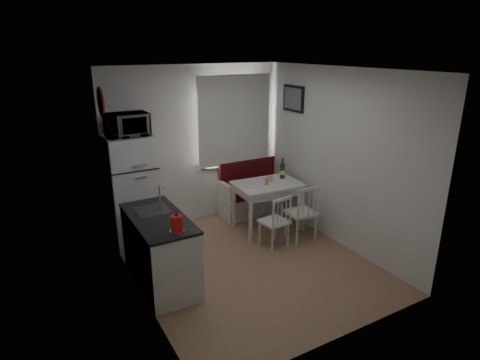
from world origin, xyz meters
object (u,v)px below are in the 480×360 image
at_px(fridge, 132,191).
at_px(wine_bottle, 282,168).
at_px(chair_left, 278,217).
at_px(kitchen_counter, 160,249).
at_px(microwave, 127,125).
at_px(dining_table, 268,188).
at_px(kettle, 177,224).
at_px(bench, 256,195).
at_px(chair_right, 305,207).

distance_m(fridge, wine_bottle, 2.42).
relative_size(chair_left, fridge, 0.26).
bearing_deg(kitchen_counter, microwave, 89.06).
relative_size(dining_table, kettle, 4.83).
height_order(kitchen_counter, chair_left, kitchen_counter).
bearing_deg(kettle, dining_table, 31.45).
xyz_separation_m(kitchen_counter, kettle, (0.05, -0.54, 0.56)).
bearing_deg(microwave, wine_bottle, -9.80).
xyz_separation_m(kitchen_counter, fridge, (0.02, 1.24, 0.38)).
height_order(kitchen_counter, wine_bottle, kitchen_counter).
relative_size(bench, kettle, 5.94).
distance_m(chair_left, fridge, 2.18).
xyz_separation_m(fridge, wine_bottle, (2.37, -0.46, 0.12)).
bearing_deg(bench, kettle, -139.12).
bearing_deg(kitchen_counter, chair_left, 0.98).
relative_size(fridge, kettle, 7.42).
bearing_deg(kitchen_counter, bench, 31.25).
height_order(chair_left, chair_right, chair_right).
xyz_separation_m(kitchen_counter, chair_left, (1.79, 0.03, 0.04)).
relative_size(fridge, microwave, 2.89).
height_order(bench, kettle, kettle).
bearing_deg(wine_bottle, dining_table, -164.05).
relative_size(dining_table, fridge, 0.65).
xyz_separation_m(chair_left, microwave, (-1.77, 1.16, 1.33)).
bearing_deg(fridge, wine_bottle, -10.97).
height_order(chair_right, fridge, fridge).
xyz_separation_m(dining_table, chair_left, (-0.25, -0.65, -0.19)).
bearing_deg(microwave, kettle, -89.01).
bearing_deg(chair_right, bench, 96.17).
distance_m(chair_right, kettle, 2.36).
relative_size(kitchen_counter, wine_bottle, 3.81).
relative_size(chair_right, microwave, 0.83).
xyz_separation_m(bench, wine_bottle, (0.16, -0.57, 0.64)).
bearing_deg(chair_left, kettle, -169.28).
relative_size(microwave, wine_bottle, 1.66).
distance_m(dining_table, fridge, 2.11).
relative_size(kitchen_counter, chair_left, 3.04).
bearing_deg(dining_table, wine_bottle, 19.68).
bearing_deg(bench, wine_bottle, -74.35).
relative_size(kitchen_counter, chair_right, 2.78).
bearing_deg(chair_left, wine_bottle, 44.19).
height_order(fridge, microwave, microwave).
bearing_deg(bench, chair_left, -108.38).
distance_m(dining_table, wine_bottle, 0.45).
distance_m(dining_table, microwave, 2.38).
height_order(bench, fridge, fridge).
bearing_deg(fridge, dining_table, -15.47).
distance_m(bench, fridge, 2.28).
relative_size(kitchen_counter, bench, 0.99).
bearing_deg(bench, kitchen_counter, -148.75).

